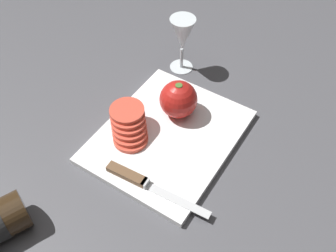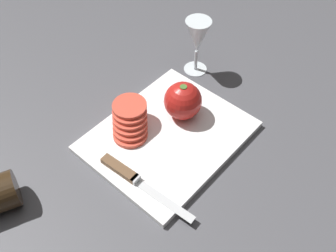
{
  "view_description": "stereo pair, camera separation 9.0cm",
  "coord_description": "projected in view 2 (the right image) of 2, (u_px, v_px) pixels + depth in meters",
  "views": [
    {
      "loc": [
        0.58,
        0.33,
        0.74
      ],
      "look_at": [
        0.09,
        0.01,
        0.05
      ],
      "focal_mm": 42.0,
      "sensor_mm": 36.0,
      "label": 1
    },
    {
      "loc": [
        0.53,
        0.4,
        0.74
      ],
      "look_at": [
        0.09,
        0.01,
        0.05
      ],
      "focal_mm": 42.0,
      "sensor_mm": 36.0,
      "label": 2
    }
  ],
  "objects": [
    {
      "name": "knife",
      "position": [
        127.0,
        174.0,
        0.85
      ],
      "size": [
        0.04,
        0.25,
        0.01
      ],
      "rotation": [
        0.0,
        0.0,
        1.64
      ],
      "color": "silver",
      "rests_on": "cutting_board"
    },
    {
      "name": "cutting_board",
      "position": [
        168.0,
        136.0,
        0.93
      ],
      "size": [
        0.36,
        0.29,
        0.02
      ],
      "color": "white",
      "rests_on": "ground_plane"
    },
    {
      "name": "wine_glass",
      "position": [
        197.0,
        39.0,
        1.02
      ],
      "size": [
        0.07,
        0.07,
        0.16
      ],
      "color": "silver",
      "rests_on": "ground_plane"
    },
    {
      "name": "tomato_slice_stack_near",
      "position": [
        130.0,
        120.0,
        0.92
      ],
      "size": [
        0.11,
        0.11,
        0.06
      ],
      "color": "#DB4C38",
      "rests_on": "cutting_board"
    },
    {
      "name": "ground_plane",
      "position": [
        188.0,
        115.0,
        0.99
      ],
      "size": [
        3.0,
        3.0,
        0.0
      ],
      "primitive_type": "plane",
      "color": "#4C4C51"
    },
    {
      "name": "whole_tomato",
      "position": [
        183.0,
        101.0,
        0.94
      ],
      "size": [
        0.09,
        0.09,
        0.09
      ],
      "color": "red",
      "rests_on": "cutting_board"
    }
  ]
}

